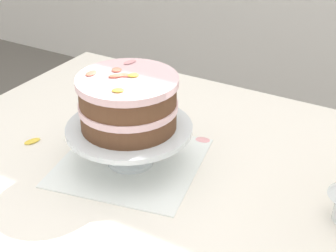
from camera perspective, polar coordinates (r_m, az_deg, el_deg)
The scene contains 6 objects.
dining_table at distance 1.19m, azimuth 2.11°, elevation -10.18°, with size 1.40×1.00×0.74m.
linen_napkin at distance 1.21m, azimuth -4.22°, elevation -4.06°, with size 0.32×0.32×0.00m, color white.
cake_stand at distance 1.16m, azimuth -4.37°, elevation -0.71°, with size 0.29×0.29×0.10m.
layer_cake at distance 1.13m, azimuth -4.52°, elevation 2.71°, with size 0.23×0.23×0.13m.
loose_petal_0 at distance 1.29m, azimuth 3.94°, elevation -1.57°, with size 0.04×0.03×0.01m, color pink.
loose_petal_1 at distance 1.33m, azimuth -15.04°, elevation -1.66°, with size 0.04×0.02×0.01m, color yellow.
Camera 1 is at (0.42, -0.84, 1.41)m, focal length 54.16 mm.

